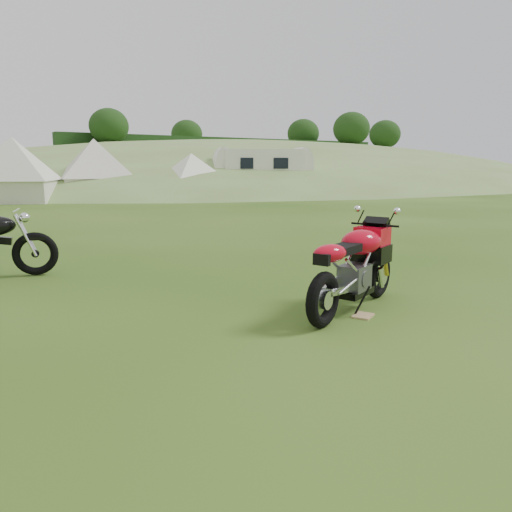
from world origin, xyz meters
TOP-DOWN VIEW (x-y plane):
  - ground at (0.00, 0.00)m, footprint 120.00×120.00m
  - hillside at (24.00, 40.00)m, footprint 80.00×64.00m
  - hedgerow at (24.00, 40.00)m, footprint 36.00×1.20m
  - sport_motorcycle at (0.50, -0.50)m, footprint 1.99×1.14m
  - plywood_board at (0.43, -0.74)m, footprint 0.30×0.28m
  - tent_left at (-0.04, 20.04)m, footprint 4.22×4.22m
  - tent_mid at (3.89, 21.34)m, footprint 3.68×3.68m
  - tent_right at (8.14, 19.00)m, footprint 2.81×2.81m
  - caravan at (12.18, 18.49)m, footprint 5.88×4.32m

SIDE VIEW (x-z plane):
  - ground at x=0.00m, z-range 0.00..0.00m
  - hillside at x=24.00m, z-range -4.00..4.00m
  - hedgerow at x=24.00m, z-range -4.30..4.30m
  - plywood_board at x=0.43m, z-range 0.00..0.02m
  - sport_motorcycle at x=0.50m, z-range 0.00..1.17m
  - tent_right at x=8.14m, z-range 0.00..2.37m
  - caravan at x=12.18m, z-range 0.00..2.51m
  - tent_left at x=-0.04m, z-range 0.00..2.76m
  - tent_mid at x=3.89m, z-range 0.00..2.81m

